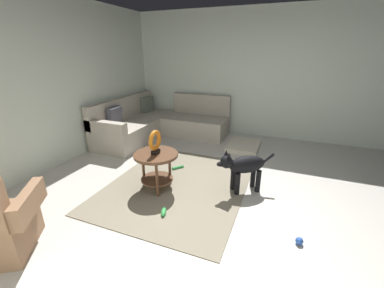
{
  "coord_description": "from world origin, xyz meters",
  "views": [
    {
      "loc": [
        -2.68,
        -0.64,
        1.83
      ],
      "look_at": [
        0.45,
        0.6,
        0.55
      ],
      "focal_mm": 22.83,
      "sensor_mm": 36.0,
      "label": 1
    }
  ],
  "objects_px": {
    "dog": "(244,166)",
    "dog_toy_ball": "(299,241)",
    "torus_sculpture": "(155,141)",
    "sectional_couch": "(159,124)",
    "side_table": "(156,162)",
    "dog_bed_mat": "(244,146)",
    "dog_toy_bone": "(164,212)",
    "dog_toy_rope": "(178,168)"
  },
  "relations": [
    {
      "from": "side_table",
      "to": "dog_toy_rope",
      "type": "distance_m",
      "value": 0.77
    },
    {
      "from": "side_table",
      "to": "dog",
      "type": "bearing_deg",
      "value": -71.55
    },
    {
      "from": "dog_bed_mat",
      "to": "dog_toy_rope",
      "type": "relative_size",
      "value": 4.15
    },
    {
      "from": "sectional_couch",
      "to": "torus_sculpture",
      "type": "bearing_deg",
      "value": -151.75
    },
    {
      "from": "side_table",
      "to": "dog_bed_mat",
      "type": "height_order",
      "value": "side_table"
    },
    {
      "from": "dog_toy_bone",
      "to": "sectional_couch",
      "type": "bearing_deg",
      "value": 29.86
    },
    {
      "from": "side_table",
      "to": "dog_toy_rope",
      "type": "xyz_separation_m",
      "value": [
        0.66,
        -0.01,
        -0.39
      ]
    },
    {
      "from": "dog",
      "to": "dog_toy_ball",
      "type": "xyz_separation_m",
      "value": [
        -0.8,
        -0.73,
        -0.34
      ]
    },
    {
      "from": "sectional_couch",
      "to": "dog",
      "type": "distance_m",
      "value": 2.76
    },
    {
      "from": "dog_toy_ball",
      "to": "sectional_couch",
      "type": "bearing_deg",
      "value": 50.37
    },
    {
      "from": "side_table",
      "to": "dog",
      "type": "xyz_separation_m",
      "value": [
        0.38,
        -1.13,
        -0.04
      ]
    },
    {
      "from": "dog_bed_mat",
      "to": "torus_sculpture",
      "type": "bearing_deg",
      "value": 157.04
    },
    {
      "from": "torus_sculpture",
      "to": "dog_toy_ball",
      "type": "distance_m",
      "value": 2.03
    },
    {
      "from": "sectional_couch",
      "to": "side_table",
      "type": "height_order",
      "value": "sectional_couch"
    },
    {
      "from": "torus_sculpture",
      "to": "dog_toy_ball",
      "type": "height_order",
      "value": "torus_sculpture"
    },
    {
      "from": "sectional_couch",
      "to": "torus_sculpture",
      "type": "relative_size",
      "value": 6.9
    },
    {
      "from": "dog_bed_mat",
      "to": "dog",
      "type": "height_order",
      "value": "dog"
    },
    {
      "from": "dog_toy_bone",
      "to": "side_table",
      "type": "bearing_deg",
      "value": 35.95
    },
    {
      "from": "dog_toy_bone",
      "to": "dog_toy_ball",
      "type": "bearing_deg",
      "value": -87.27
    },
    {
      "from": "dog_toy_rope",
      "to": "dog_toy_bone",
      "type": "xyz_separation_m",
      "value": [
        -1.15,
        -0.34,
        0.0
      ]
    },
    {
      "from": "side_table",
      "to": "dog_toy_ball",
      "type": "distance_m",
      "value": 1.95
    },
    {
      "from": "dog_bed_mat",
      "to": "dog",
      "type": "bearing_deg",
      "value": -170.42
    },
    {
      "from": "sectional_couch",
      "to": "dog_bed_mat",
      "type": "distance_m",
      "value": 1.96
    },
    {
      "from": "dog_toy_rope",
      "to": "torus_sculpture",
      "type": "bearing_deg",
      "value": 178.78
    },
    {
      "from": "side_table",
      "to": "dog",
      "type": "distance_m",
      "value": 1.19
    },
    {
      "from": "dog_toy_bone",
      "to": "dog",
      "type": "bearing_deg",
      "value": -41.6
    },
    {
      "from": "sectional_couch",
      "to": "dog_toy_rope",
      "type": "xyz_separation_m",
      "value": [
        -1.37,
        -1.1,
        -0.26
      ]
    },
    {
      "from": "sectional_couch",
      "to": "dog_toy_ball",
      "type": "bearing_deg",
      "value": -129.63
    },
    {
      "from": "sectional_couch",
      "to": "dog_bed_mat",
      "type": "bearing_deg",
      "value": -90.16
    },
    {
      "from": "dog_bed_mat",
      "to": "dog_toy_ball",
      "type": "height_order",
      "value": "dog_bed_mat"
    },
    {
      "from": "sectional_couch",
      "to": "torus_sculpture",
      "type": "distance_m",
      "value": 2.33
    },
    {
      "from": "dog_bed_mat",
      "to": "sectional_couch",
      "type": "bearing_deg",
      "value": 89.84
    },
    {
      "from": "dog",
      "to": "dog_toy_bone",
      "type": "relative_size",
      "value": 3.93
    },
    {
      "from": "torus_sculpture",
      "to": "dog_toy_bone",
      "type": "bearing_deg",
      "value": -144.05
    },
    {
      "from": "dog_toy_bone",
      "to": "torus_sculpture",
      "type": "bearing_deg",
      "value": 35.95
    },
    {
      "from": "sectional_couch",
      "to": "side_table",
      "type": "relative_size",
      "value": 3.75
    },
    {
      "from": "dog",
      "to": "dog_toy_rope",
      "type": "xyz_separation_m",
      "value": [
        0.28,
        1.12,
        -0.35
      ]
    },
    {
      "from": "dog_bed_mat",
      "to": "dog_toy_rope",
      "type": "distance_m",
      "value": 1.6
    },
    {
      "from": "sectional_couch",
      "to": "dog",
      "type": "height_order",
      "value": "sectional_couch"
    },
    {
      "from": "torus_sculpture",
      "to": "dog",
      "type": "xyz_separation_m",
      "value": [
        0.38,
        -1.13,
        -0.33
      ]
    },
    {
      "from": "torus_sculpture",
      "to": "dog_bed_mat",
      "type": "distance_m",
      "value": 2.29
    },
    {
      "from": "torus_sculpture",
      "to": "dog_toy_bone",
      "type": "relative_size",
      "value": 1.81
    }
  ]
}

